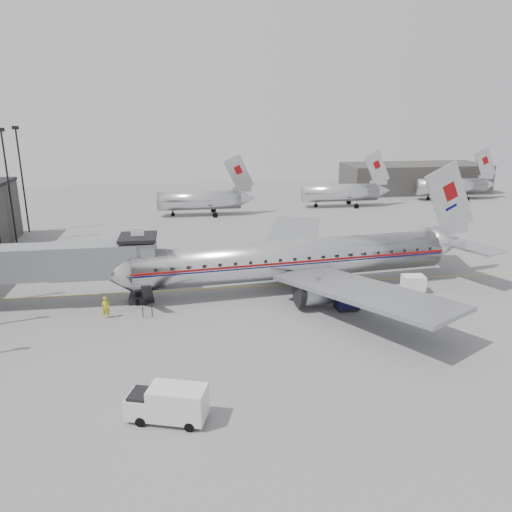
% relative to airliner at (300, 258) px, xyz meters
% --- Properties ---
extents(ground, '(160.00, 160.00, 0.00)m').
position_rel_airliner_xyz_m(ground, '(-6.79, -4.91, -3.15)').
color(ground, slate).
rests_on(ground, ground).
extents(hangar, '(30.00, 12.00, 6.00)m').
position_rel_airliner_xyz_m(hangar, '(38.21, 55.09, -0.15)').
color(hangar, '#393633').
rests_on(hangar, ground).
extents(apron_line, '(60.00, 0.15, 0.01)m').
position_rel_airliner_xyz_m(apron_line, '(-3.79, 1.09, -3.15)').
color(apron_line, gold).
rests_on(apron_line, ground).
extents(jet_bridge, '(21.00, 6.20, 7.10)m').
position_rel_airliner_xyz_m(jet_bridge, '(-23.45, -1.25, 1.03)').
color(jet_bridge, '#5A5C5E').
rests_on(jet_bridge, ground).
extents(distant_aircraft_near, '(16.39, 3.20, 10.26)m').
position_rel_airliner_xyz_m(distant_aircraft_near, '(-8.58, 37.09, -0.42)').
color(distant_aircraft_near, silver).
rests_on(distant_aircraft_near, ground).
extents(distant_aircraft_mid, '(16.39, 3.20, 10.26)m').
position_rel_airliner_xyz_m(distant_aircraft_mid, '(17.42, 41.09, -0.42)').
color(distant_aircraft_mid, silver).
rests_on(distant_aircraft_mid, ground).
extents(distant_aircraft_far, '(16.39, 3.20, 10.26)m').
position_rel_airliner_xyz_m(distant_aircraft_far, '(41.42, 45.09, -0.42)').
color(distant_aircraft_far, silver).
rests_on(distant_aircraft_far, ground).
extents(airliner, '(39.60, 36.52, 12.54)m').
position_rel_airliner_xyz_m(airliner, '(0.00, 0.00, 0.00)').
color(airliner, silver).
rests_on(airliner, ground).
extents(service_van, '(5.04, 3.14, 2.22)m').
position_rel_airliner_xyz_m(service_van, '(-12.84, -20.90, -1.99)').
color(service_van, silver).
rests_on(service_van, ground).
extents(baggage_cart_navy, '(2.18, 1.73, 1.63)m').
position_rel_airliner_xyz_m(baggage_cart_navy, '(3.00, -6.14, -2.29)').
color(baggage_cart_navy, '#0E0D35').
rests_on(baggage_cart_navy, ground).
extents(baggage_cart_white, '(2.41, 1.94, 1.75)m').
position_rel_airliner_xyz_m(baggage_cart_white, '(10.94, -2.91, -2.22)').
color(baggage_cart_white, white).
rests_on(baggage_cart_white, ground).
extents(ramp_worker, '(0.78, 0.58, 1.97)m').
position_rel_airliner_xyz_m(ramp_worker, '(-18.55, -4.99, -2.17)').
color(ramp_worker, gold).
rests_on(ramp_worker, ground).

